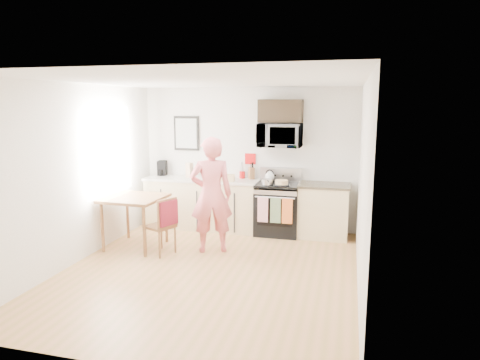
% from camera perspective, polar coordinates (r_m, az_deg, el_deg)
% --- Properties ---
extents(floor, '(4.60, 4.60, 0.00)m').
position_cam_1_polar(floor, '(6.13, -4.10, -12.00)').
color(floor, '#AA7F42').
rests_on(floor, ground).
extents(back_wall, '(4.00, 0.04, 2.60)m').
position_cam_1_polar(back_wall, '(7.95, 1.06, 2.87)').
color(back_wall, silver).
rests_on(back_wall, floor).
extents(front_wall, '(4.00, 0.04, 2.60)m').
position_cam_1_polar(front_wall, '(3.72, -15.75, -5.98)').
color(front_wall, silver).
rests_on(front_wall, floor).
extents(left_wall, '(0.04, 4.60, 2.60)m').
position_cam_1_polar(left_wall, '(6.68, -20.75, 0.80)').
color(left_wall, silver).
rests_on(left_wall, floor).
extents(right_wall, '(0.04, 4.60, 2.60)m').
position_cam_1_polar(right_wall, '(5.47, 16.01, -0.87)').
color(right_wall, silver).
rests_on(right_wall, floor).
extents(ceiling, '(4.00, 4.60, 0.04)m').
position_cam_1_polar(ceiling, '(5.68, -4.44, 13.06)').
color(ceiling, white).
rests_on(ceiling, back_wall).
extents(window, '(0.06, 1.40, 1.50)m').
position_cam_1_polar(window, '(7.29, -17.03, 3.73)').
color(window, silver).
rests_on(window, left_wall).
extents(cabinet_left, '(2.10, 0.60, 0.90)m').
position_cam_1_polar(cabinet_left, '(8.05, -5.02, -3.24)').
color(cabinet_left, beige).
rests_on(cabinet_left, floor).
extents(countertop_left, '(2.14, 0.64, 0.04)m').
position_cam_1_polar(countertop_left, '(7.95, -5.07, 0.06)').
color(countertop_left, beige).
rests_on(countertop_left, cabinet_left).
extents(cabinet_right, '(0.84, 0.60, 0.90)m').
position_cam_1_polar(cabinet_right, '(7.61, 11.06, -4.17)').
color(cabinet_right, beige).
rests_on(cabinet_right, floor).
extents(countertop_right, '(0.88, 0.64, 0.04)m').
position_cam_1_polar(countertop_right, '(7.51, 11.18, -0.69)').
color(countertop_right, black).
rests_on(countertop_right, cabinet_right).
extents(range, '(0.76, 0.70, 1.16)m').
position_cam_1_polar(range, '(7.68, 5.06, -4.00)').
color(range, black).
rests_on(range, floor).
extents(microwave, '(0.76, 0.51, 0.42)m').
position_cam_1_polar(microwave, '(7.57, 5.35, 5.95)').
color(microwave, '#AAA9AE').
rests_on(microwave, back_wall).
extents(upper_cabinet, '(0.76, 0.35, 0.40)m').
position_cam_1_polar(upper_cabinet, '(7.60, 5.46, 9.14)').
color(upper_cabinet, black).
rests_on(upper_cabinet, back_wall).
extents(wall_art, '(0.50, 0.04, 0.65)m').
position_cam_1_polar(wall_art, '(8.25, -7.15, 6.19)').
color(wall_art, black).
rests_on(wall_art, back_wall).
extents(wall_trivet, '(0.20, 0.02, 0.20)m').
position_cam_1_polar(wall_trivet, '(7.93, 1.39, 2.84)').
color(wall_trivet, '#B50F11').
rests_on(wall_trivet, back_wall).
extents(person, '(0.78, 0.66, 1.82)m').
position_cam_1_polar(person, '(6.66, -3.85, -2.00)').
color(person, '#C33543').
rests_on(person, floor).
extents(dining_table, '(0.89, 0.89, 0.84)m').
position_cam_1_polar(dining_table, '(7.08, -13.89, -2.95)').
color(dining_table, brown).
rests_on(dining_table, floor).
extents(chair, '(0.53, 0.50, 0.90)m').
position_cam_1_polar(chair, '(6.63, -9.94, -5.12)').
color(chair, brown).
rests_on(chair, floor).
extents(knife_block, '(0.14, 0.16, 0.21)m').
position_cam_1_polar(knife_block, '(7.87, 1.55, 0.92)').
color(knife_block, brown).
rests_on(knife_block, countertop_left).
extents(utensil_crock, '(0.10, 0.10, 0.31)m').
position_cam_1_polar(utensil_crock, '(7.93, 0.28, 1.14)').
color(utensil_crock, '#B50F11').
rests_on(utensil_crock, countertop_left).
extents(fruit_bowl, '(0.31, 0.31, 0.11)m').
position_cam_1_polar(fruit_bowl, '(8.05, -4.38, 0.65)').
color(fruit_bowl, white).
rests_on(fruit_bowl, countertop_left).
extents(milk_carton, '(0.13, 0.13, 0.27)m').
position_cam_1_polar(milk_carton, '(8.09, -6.77, 1.32)').
color(milk_carton, tan).
rests_on(milk_carton, countertop_left).
extents(coffee_maker, '(0.19, 0.25, 0.28)m').
position_cam_1_polar(coffee_maker, '(8.40, -10.36, 1.53)').
color(coffee_maker, black).
rests_on(coffee_maker, countertop_left).
extents(bread_bag, '(0.34, 0.18, 0.12)m').
position_cam_1_polar(bread_bag, '(7.65, -1.98, 0.30)').
color(bread_bag, tan).
rests_on(bread_bag, countertop_left).
extents(cake, '(0.27, 0.27, 0.09)m').
position_cam_1_polar(cake, '(7.37, 5.56, -0.37)').
color(cake, black).
rests_on(cake, range).
extents(kettle, '(0.17, 0.17, 0.22)m').
position_cam_1_polar(kettle, '(7.72, 3.98, 0.50)').
color(kettle, white).
rests_on(kettle, range).
extents(pot, '(0.20, 0.33, 0.10)m').
position_cam_1_polar(pot, '(7.42, 3.67, -0.22)').
color(pot, '#AAA9AE').
rests_on(pot, range).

